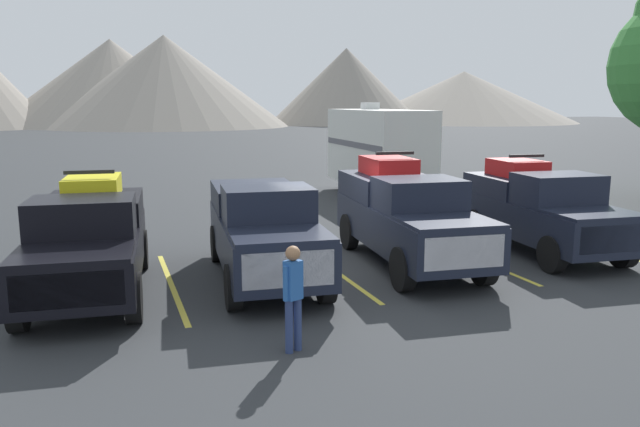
# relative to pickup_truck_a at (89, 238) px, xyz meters

# --- Properties ---
(ground_plane) EXTENTS (240.00, 240.00, 0.00)m
(ground_plane) POSITION_rel_pickup_truck_a_xyz_m (5.43, 0.19, -1.16)
(ground_plane) COLOR #2D3033
(pickup_truck_a) EXTENTS (2.66, 5.83, 2.49)m
(pickup_truck_a) POSITION_rel_pickup_truck_a_xyz_m (0.00, 0.00, 0.00)
(pickup_truck_a) COLOR black
(pickup_truck_a) RESTS_ON ground
(pickup_truck_b) EXTENTS (2.56, 5.82, 2.18)m
(pickup_truck_b) POSITION_rel_pickup_truck_a_xyz_m (3.70, -0.17, -0.02)
(pickup_truck_b) COLOR black
(pickup_truck_b) RESTS_ON ground
(pickup_truck_c) EXTENTS (2.61, 6.03, 2.70)m
(pickup_truck_c) POSITION_rel_pickup_truck_a_xyz_m (7.35, 0.02, 0.08)
(pickup_truck_c) COLOR black
(pickup_truck_c) RESTS_ON ground
(pickup_truck_d) EXTENTS (2.64, 5.57, 2.52)m
(pickup_truck_d) POSITION_rel_pickup_truck_a_xyz_m (11.32, -0.05, 0.01)
(pickup_truck_d) COLOR black
(pickup_truck_d) RESTS_ON ground
(lot_stripe_b) EXTENTS (0.12, 5.50, 0.01)m
(lot_stripe_b) POSITION_rel_pickup_truck_a_xyz_m (1.64, -0.08, -1.16)
(lot_stripe_b) COLOR gold
(lot_stripe_b) RESTS_ON ground
(lot_stripe_c) EXTENTS (0.12, 5.50, 0.01)m
(lot_stripe_c) POSITION_rel_pickup_truck_a_xyz_m (5.43, -0.08, -1.16)
(lot_stripe_c) COLOR gold
(lot_stripe_c) RESTS_ON ground
(lot_stripe_d) EXTENTS (0.12, 5.50, 0.01)m
(lot_stripe_d) POSITION_rel_pickup_truck_a_xyz_m (9.22, -0.08, -1.16)
(lot_stripe_d) COLOR gold
(lot_stripe_d) RESTS_ON ground
(lot_stripe_e) EXTENTS (0.12, 5.50, 0.01)m
(lot_stripe_e) POSITION_rel_pickup_truck_a_xyz_m (13.01, -0.08, -1.16)
(lot_stripe_e) COLOR gold
(lot_stripe_e) RESTS_ON ground
(camper_trailer_a) EXTENTS (2.59, 7.89, 3.93)m
(camper_trailer_a) POSITION_rel_pickup_truck_a_xyz_m (11.23, 10.13, 0.90)
(camper_trailer_a) COLOR silver
(camper_trailer_a) RESTS_ON ground
(person_a) EXTENTS (0.36, 0.28, 1.74)m
(person_a) POSITION_rel_pickup_truck_a_xyz_m (3.09, -4.46, -0.16)
(person_a) COLOR navy
(person_a) RESTS_ON ground
(mountain_ridge) EXTENTS (155.42, 46.16, 17.82)m
(mountain_ridge) POSITION_rel_pickup_truck_a_xyz_m (11.58, 93.81, 5.60)
(mountain_ridge) COLOR gray
(mountain_ridge) RESTS_ON ground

